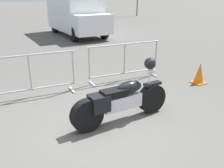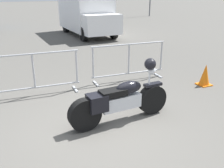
{
  "view_description": "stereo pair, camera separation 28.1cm",
  "coord_description": "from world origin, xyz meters",
  "views": [
    {
      "loc": [
        -1.84,
        -3.69,
        2.46
      ],
      "look_at": [
        0.46,
        0.52,
        0.65
      ],
      "focal_mm": 40.0,
      "sensor_mm": 36.0,
      "label": 1
    },
    {
      "loc": [
        -1.59,
        -3.82,
        2.46
      ],
      "look_at": [
        0.46,
        0.52,
        0.65
      ],
      "focal_mm": 40.0,
      "sensor_mm": 36.0,
      "label": 2
    }
  ],
  "objects": [
    {
      "name": "delivery_van",
      "position": [
        3.37,
        10.2,
        1.24
      ],
      "size": [
        2.05,
        5.02,
        2.31
      ],
      "rotation": [
        0.0,
        0.0,
        -1.56
      ],
      "color": "white",
      "rests_on": "ground"
    },
    {
      "name": "crowd_barrier_near",
      "position": [
        -0.86,
        2.2,
        0.55
      ],
      "size": [
        2.22,
        0.58,
        1.07
      ],
      "rotation": [
        0.0,
        0.0,
        -0.07
      ],
      "color": "#9EA0A5",
      "rests_on": "ground"
    },
    {
      "name": "planter_island",
      "position": [
        6.74,
        16.99,
        0.36
      ],
      "size": [
        3.8,
        3.8,
        1.2
      ],
      "color": "#ADA89E",
      "rests_on": "ground"
    },
    {
      "name": "crowd_barrier_far",
      "position": [
        1.77,
        2.2,
        0.55
      ],
      "size": [
        2.22,
        0.58,
        1.07
      ],
      "rotation": [
        0.0,
        0.0,
        -0.07
      ],
      "color": "#9EA0A5",
      "rests_on": "ground"
    },
    {
      "name": "ground_plane",
      "position": [
        0.0,
        0.0,
        0.0
      ],
      "size": [
        120.0,
        120.0,
        0.0
      ],
      "primitive_type": "plane",
      "color": "#54514C"
    },
    {
      "name": "traffic_cone",
      "position": [
        3.46,
        0.94,
        0.29
      ],
      "size": [
        0.34,
        0.34,
        0.59
      ],
      "color": "orange",
      "rests_on": "ground"
    },
    {
      "name": "motorcycle",
      "position": [
        0.46,
        0.12,
        0.46
      ],
      "size": [
        2.14,
        0.33,
        1.21
      ],
      "rotation": [
        0.0,
        0.0,
        0.04
      ],
      "color": "black",
      "rests_on": "ground"
    }
  ]
}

